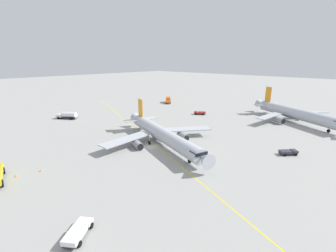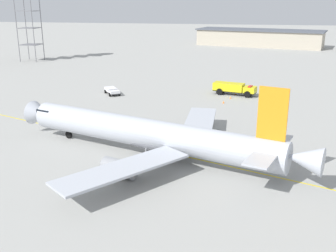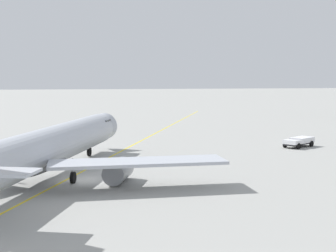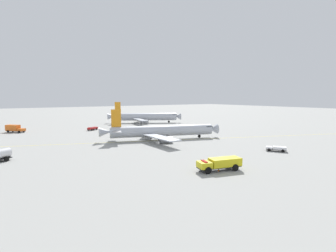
# 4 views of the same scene
# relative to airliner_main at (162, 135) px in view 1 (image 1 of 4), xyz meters

# --- Properties ---
(ground_plane) EXTENTS (600.00, 600.00, 0.00)m
(ground_plane) POSITION_rel_airliner_main_xyz_m (-0.82, -3.56, -2.82)
(ground_plane) COLOR #9E9E99
(airliner_main) EXTENTS (41.11, 33.42, 10.69)m
(airliner_main) POSITION_rel_airliner_main_xyz_m (0.00, 0.00, 0.00)
(airliner_main) COLOR #B2B7C1
(airliner_main) RESTS_ON ground_plane
(airliner_secondary) EXTENTS (38.27, 31.06, 11.85)m
(airliner_secondary) POSITION_rel_airliner_main_xyz_m (20.93, 51.79, 0.42)
(airliner_secondary) COLOR #B2B7C1
(airliner_secondary) RESTS_ON ground_plane
(baggage_truck_truck) EXTENTS (4.22, 4.38, 1.22)m
(baggage_truck_truck) POSITION_rel_airliner_main_xyz_m (29.02, 16.43, -2.10)
(baggage_truck_truck) COLOR #232326
(baggage_truck_truck) RESTS_ON ground_plane
(ops_pickup_truck) EXTENTS (5.25, 4.40, 1.41)m
(ops_pickup_truck) POSITION_rel_airliner_main_xyz_m (-12.97, 37.20, -2.01)
(ops_pickup_truck) COLOR #232326
(ops_pickup_truck) RESTS_ON ground_plane
(pushback_tug_truck) EXTENTS (4.66, 5.37, 1.30)m
(pushback_tug_truck) POSITION_rel_airliner_main_xyz_m (16.54, -33.22, -2.01)
(pushback_tug_truck) COLOR #232326
(pushback_tug_truck) RESTS_ON ground_plane
(fuel_tanker_truck) EXTENTS (8.34, 6.33, 2.87)m
(fuel_tanker_truck) POSITION_rel_airliner_main_xyz_m (-47.96, -5.68, -1.25)
(fuel_tanker_truck) COLOR #232326
(fuel_tanker_truck) RESTS_ON ground_plane
(catering_truck_truck_extra) EXTENTS (7.36, 7.72, 3.10)m
(catering_truck_truck_extra) POSITION_rel_airliner_main_xyz_m (-42.30, 48.38, -1.15)
(catering_truck_truck_extra) COLOR #232326
(catering_truck_truck_extra) RESTS_ON ground_plane
(taxiway_centreline) EXTENTS (162.38, 61.89, 0.01)m
(taxiway_centreline) POSITION_rel_airliner_main_xyz_m (4.62, -4.00, -2.81)
(taxiway_centreline) COLOR yellow
(taxiway_centreline) RESTS_ON ground_plane
(safety_cone_near) EXTENTS (0.36, 0.36, 0.55)m
(safety_cone_near) POSITION_rel_airliner_main_xyz_m (-7.60, -29.81, -2.54)
(safety_cone_near) COLOR orange
(safety_cone_near) RESTS_ON ground_plane
(safety_cone_mid) EXTENTS (0.36, 0.36, 0.55)m
(safety_cone_mid) POSITION_rel_airliner_main_xyz_m (-8.79, -34.15, -2.54)
(safety_cone_mid) COLOR orange
(safety_cone_mid) RESTS_ON ground_plane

